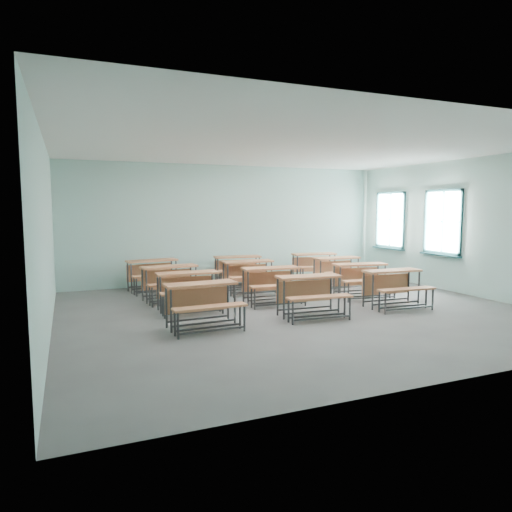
# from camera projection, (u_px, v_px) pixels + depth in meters

# --- Properties ---
(room) EXTENTS (9.04, 8.04, 3.24)m
(room) POSITION_uv_depth(u_px,v_px,m) (301.00, 231.00, 8.99)
(room) COLOR slate
(room) RESTS_ON ground
(desk_unit_r0c0) EXTENTS (1.26, 0.87, 0.77)m
(desk_unit_r0c0) POSITION_uv_depth(u_px,v_px,m) (203.00, 298.00, 7.74)
(desk_unit_r0c0) COLOR #B36840
(desk_unit_r0c0) RESTS_ON ground
(desk_unit_r0c1) EXTENTS (1.29, 0.92, 0.77)m
(desk_unit_r0c1) POSITION_uv_depth(u_px,v_px,m) (311.00, 290.00, 8.57)
(desk_unit_r0c1) COLOR #B36840
(desk_unit_r0c1) RESTS_ON ground
(desk_unit_r0c2) EXTENTS (1.27, 0.88, 0.77)m
(desk_unit_r0c2) POSITION_uv_depth(u_px,v_px,m) (395.00, 283.00, 9.37)
(desk_unit_r0c2) COLOR #B36840
(desk_unit_r0c2) RESTS_ON ground
(desk_unit_r1c0) EXTENTS (1.25, 0.86, 0.77)m
(desk_unit_r1c0) POSITION_uv_depth(u_px,v_px,m) (189.00, 285.00, 9.05)
(desk_unit_r1c0) COLOR #B36840
(desk_unit_r1c0) RESTS_ON ground
(desk_unit_r1c1) EXTENTS (1.27, 0.89, 0.77)m
(desk_unit_r1c1) POSITION_uv_depth(u_px,v_px,m) (272.00, 279.00, 9.77)
(desk_unit_r1c1) COLOR #B36840
(desk_unit_r1c1) RESTS_ON ground
(desk_unit_r1c2) EXTENTS (1.33, 0.99, 0.77)m
(desk_unit_r1c2) POSITION_uv_depth(u_px,v_px,m) (362.00, 275.00, 10.43)
(desk_unit_r1c2) COLOR #B36840
(desk_unit_r1c2) RESTS_ON ground
(desk_unit_r2c0) EXTENTS (1.31, 0.95, 0.77)m
(desk_unit_r2c0) POSITION_uv_depth(u_px,v_px,m) (171.00, 278.00, 10.03)
(desk_unit_r2c0) COLOR #B36840
(desk_unit_r2c0) RESTS_ON ground
(desk_unit_r2c1) EXTENTS (1.24, 0.85, 0.77)m
(desk_unit_r2c1) POSITION_uv_depth(u_px,v_px,m) (249.00, 272.00, 10.98)
(desk_unit_r2c1) COLOR #B36840
(desk_unit_r2c1) RESTS_ON ground
(desk_unit_r2c2) EXTENTS (1.24, 0.83, 0.77)m
(desk_unit_r2c2) POSITION_uv_depth(u_px,v_px,m) (339.00, 267.00, 11.75)
(desk_unit_r2c2) COLOR #B36840
(desk_unit_r2c2) RESTS_ON ground
(desk_unit_r3c0) EXTENTS (1.33, 0.99, 0.77)m
(desk_unit_r3c0) POSITION_uv_depth(u_px,v_px,m) (154.00, 270.00, 11.20)
(desk_unit_r3c0) COLOR #B36840
(desk_unit_r3c0) RESTS_ON ground
(desk_unit_r3c1) EXTENTS (1.32, 0.96, 0.77)m
(desk_unit_r3c1) POSITION_uv_depth(u_px,v_px,m) (238.00, 266.00, 12.05)
(desk_unit_r3c1) COLOR #B36840
(desk_unit_r3c1) RESTS_ON ground
(desk_unit_r3c2) EXTENTS (1.32, 0.96, 0.77)m
(desk_unit_r3c2) POSITION_uv_depth(u_px,v_px,m) (316.00, 263.00, 12.77)
(desk_unit_r3c2) COLOR #B36840
(desk_unit_r3c2) RESTS_ON ground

